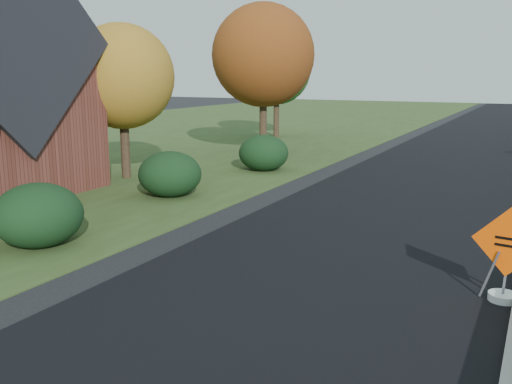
% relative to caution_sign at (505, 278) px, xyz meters
% --- Properties ---
extents(grass_verge_near, '(30.00, 120.00, 0.03)m').
position_rel_caution_sign_xyz_m(grass_verge_near, '(-23.03, 14.67, -0.43)').
color(grass_verge_near, '#32441D').
rests_on(grass_verge_near, ground).
extents(milled_overlay, '(7.20, 120.00, 0.01)m').
position_rel_caution_sign_xyz_m(milled_overlay, '(-3.43, 14.67, -0.43)').
color(milled_overlay, black).
rests_on(milled_overlay, ground).
extents(hedge_south, '(2.09, 2.09, 1.52)m').
position_rel_caution_sign_xyz_m(hedge_south, '(-10.03, -1.33, 0.32)').
color(hedge_south, black).
rests_on(hedge_south, ground).
extents(hedge_mid, '(2.09, 2.09, 1.52)m').
position_rel_caution_sign_xyz_m(hedge_mid, '(-10.53, 4.67, 0.32)').
color(hedge_mid, black).
rests_on(hedge_mid, ground).
extents(hedge_north, '(2.09, 2.09, 1.52)m').
position_rel_caution_sign_xyz_m(hedge_north, '(-10.03, 10.67, 0.32)').
color(hedge_north, black).
rests_on(hedge_north, ground).
extents(tree_near_yellow, '(3.96, 3.96, 5.88)m').
position_rel_caution_sign_xyz_m(tree_near_yellow, '(-14.03, 6.67, 3.45)').
color(tree_near_yellow, '#473523').
rests_on(tree_near_yellow, ground).
extents(tree_near_red, '(4.95, 4.95, 7.35)m').
position_rel_caution_sign_xyz_m(tree_near_red, '(-12.03, 14.67, 4.42)').
color(tree_near_red, '#473523').
rests_on(tree_near_red, ground).
extents(tree_near_back, '(4.29, 4.29, 6.37)m').
position_rel_caution_sign_xyz_m(tree_near_back, '(-15.03, 22.67, 3.77)').
color(tree_near_back, '#473523').
rests_on(tree_near_back, ground).
extents(caution_sign, '(1.25, 0.52, 1.73)m').
position_rel_caution_sign_xyz_m(caution_sign, '(0.00, 0.00, 0.00)').
color(caution_sign, white).
rests_on(caution_sign, ground).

